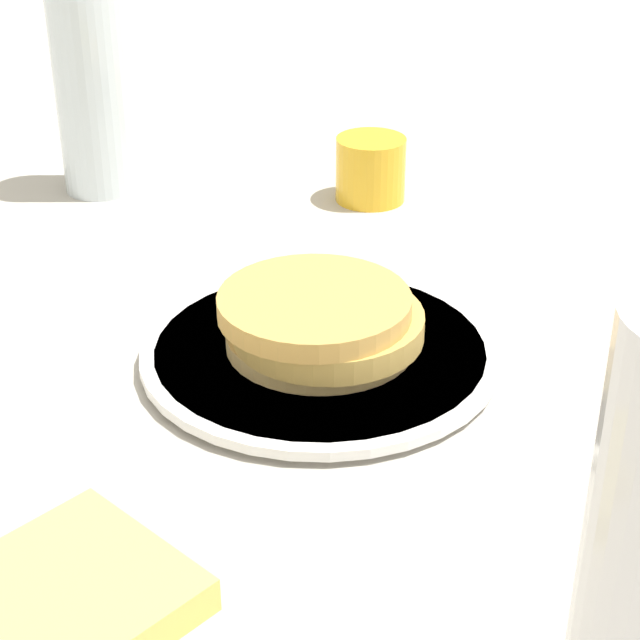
% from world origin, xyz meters
% --- Properties ---
extents(ground_plane, '(4.00, 4.00, 0.00)m').
position_xyz_m(ground_plane, '(0.00, 0.00, 0.00)').
color(ground_plane, '#BCB7AD').
extents(plate, '(0.25, 0.25, 0.01)m').
position_xyz_m(plate, '(-0.02, 0.02, 0.01)').
color(plate, white).
rests_on(plate, ground_plane).
extents(pancake_stack, '(0.14, 0.14, 0.04)m').
position_xyz_m(pancake_stack, '(-0.02, 0.01, 0.03)').
color(pancake_stack, '#DBB873').
rests_on(pancake_stack, plate).
extents(juice_glass, '(0.07, 0.07, 0.06)m').
position_xyz_m(juice_glass, '(0.15, 0.27, 0.03)').
color(juice_glass, yellow).
rests_on(juice_glass, ground_plane).
extents(water_bottle_mid, '(0.07, 0.07, 0.20)m').
position_xyz_m(water_bottle_mid, '(-0.07, 0.40, 0.10)').
color(water_bottle_mid, silver).
rests_on(water_bottle_mid, ground_plane).
extents(napkin, '(0.18, 0.16, 0.02)m').
position_xyz_m(napkin, '(-0.26, -0.16, 0.01)').
color(napkin, '#E5D166').
rests_on(napkin, ground_plane).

